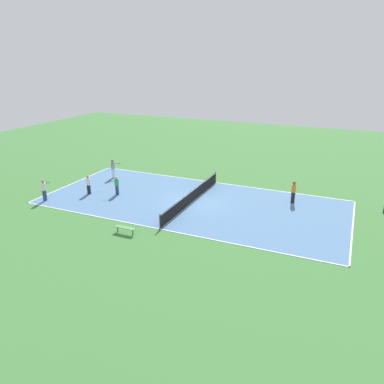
# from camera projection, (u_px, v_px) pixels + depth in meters

# --- Properties ---
(ground_plane) EXTENTS (80.00, 80.00, 0.00)m
(ground_plane) POSITION_uv_depth(u_px,v_px,m) (192.00, 202.00, 30.66)
(ground_plane) COLOR #3D7538
(court_surface) EXTENTS (11.22, 24.57, 0.02)m
(court_surface) POSITION_uv_depth(u_px,v_px,m) (192.00, 202.00, 30.66)
(court_surface) COLOR #4C729E
(court_surface) RESTS_ON ground_plane
(tennis_net) EXTENTS (11.02, 0.10, 1.04)m
(tennis_net) POSITION_uv_depth(u_px,v_px,m) (192.00, 196.00, 30.48)
(tennis_net) COLOR black
(tennis_net) RESTS_ON court_surface
(bench) EXTENTS (0.36, 1.50, 0.45)m
(bench) POSITION_uv_depth(u_px,v_px,m) (125.00, 228.00, 25.15)
(bench) COLOR #4C8C4C
(bench) RESTS_ON ground_plane
(player_far_green) EXTENTS (0.91, 0.87, 1.64)m
(player_far_green) POSITION_uv_depth(u_px,v_px,m) (117.00, 184.00, 32.00)
(player_far_green) COLOR navy
(player_far_green) RESTS_ON court_surface
(player_far_white) EXTENTS (0.95, 0.39, 1.81)m
(player_far_white) POSITION_uv_depth(u_px,v_px,m) (44.00, 189.00, 30.63)
(player_far_white) COLOR navy
(player_far_white) RESTS_ON court_surface
(player_center_orange) EXTENTS (0.49, 0.49, 1.84)m
(player_center_orange) POSITION_uv_depth(u_px,v_px,m) (294.00, 190.00, 30.16)
(player_center_orange) COLOR black
(player_center_orange) RESTS_ON court_surface
(player_baseline_gray) EXTENTS (0.87, 0.92, 1.84)m
(player_baseline_gray) POSITION_uv_depth(u_px,v_px,m) (113.00, 167.00, 36.43)
(player_baseline_gray) COLOR white
(player_baseline_gray) RESTS_ON court_surface
(player_near_white) EXTENTS (0.45, 0.45, 1.64)m
(player_near_white) POSITION_uv_depth(u_px,v_px,m) (88.00, 184.00, 32.19)
(player_near_white) COLOR black
(player_near_white) RESTS_ON court_surface
(tennis_ball_midcourt) EXTENTS (0.07, 0.07, 0.07)m
(tennis_ball_midcourt) POSITION_uv_depth(u_px,v_px,m) (161.00, 226.00, 26.19)
(tennis_ball_midcourt) COLOR #CCE033
(tennis_ball_midcourt) RESTS_ON court_surface
(tennis_ball_left_sideline) EXTENTS (0.07, 0.07, 0.07)m
(tennis_ball_left_sideline) POSITION_uv_depth(u_px,v_px,m) (107.00, 170.00, 39.15)
(tennis_ball_left_sideline) COLOR #CCE033
(tennis_ball_left_sideline) RESTS_ON court_surface
(tennis_ball_near_net) EXTENTS (0.07, 0.07, 0.07)m
(tennis_ball_near_net) POSITION_uv_depth(u_px,v_px,m) (99.00, 191.00, 33.00)
(tennis_ball_near_net) COLOR #CCE033
(tennis_ball_near_net) RESTS_ON court_surface
(tennis_ball_far_baseline) EXTENTS (0.07, 0.07, 0.07)m
(tennis_ball_far_baseline) POSITION_uv_depth(u_px,v_px,m) (112.00, 188.00, 33.91)
(tennis_ball_far_baseline) COLOR #CCE033
(tennis_ball_far_baseline) RESTS_ON court_surface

